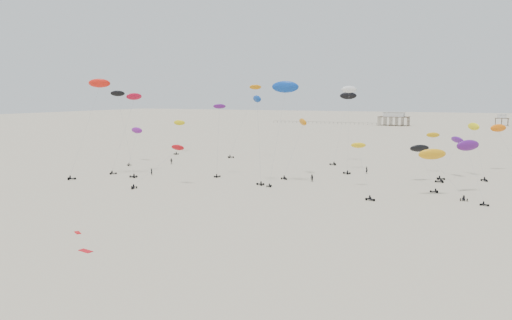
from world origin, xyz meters
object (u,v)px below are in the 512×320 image
at_px(rig_4, 136,135).
at_px(spectator_0, 152,175).
at_px(rig_9, 123,122).
at_px(pavilion_small, 502,121).
at_px(pavilion_main, 394,120).
at_px(rig_0, 476,139).

distance_m(rig_4, spectator_0, 30.68).
bearing_deg(rig_9, spectator_0, -55.96).
bearing_deg(pavilion_small, rig_9, -109.21).
distance_m(pavilion_main, rig_0, 228.59).
bearing_deg(pavilion_small, spectator_0, -108.52).
height_order(rig_9, spectator_0, rig_9).
xyz_separation_m(pavilion_small, rig_0, (-15.10, -251.82, 6.71)).
relative_size(rig_4, rig_9, 0.62).
bearing_deg(spectator_0, rig_0, -132.94).
relative_size(rig_0, rig_9, 0.65).
relative_size(pavilion_small, rig_0, 0.60).
xyz_separation_m(pavilion_small, rig_4, (-115.81, -262.54, 5.13)).
distance_m(pavilion_main, spectator_0, 254.51).
xyz_separation_m(rig_4, spectator_0, (20.93, -20.71, -8.62)).
height_order(pavilion_main, pavilion_small, pavilion_main).
distance_m(rig_4, rig_9, 30.16).
relative_size(pavilion_main, rig_4, 1.47).
relative_size(pavilion_main, rig_0, 1.41).
bearing_deg(spectator_0, rig_4, -19.15).
xyz_separation_m(rig_9, spectator_0, (5.38, 4.48, -14.35)).
xyz_separation_m(pavilion_main, spectator_0, (-24.88, -253.25, -4.22)).
bearing_deg(rig_9, rig_4, 25.94).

